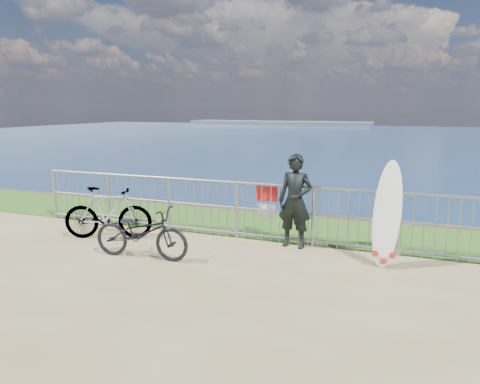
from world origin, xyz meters
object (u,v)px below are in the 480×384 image
at_px(bicycle_near, 141,233).
at_px(bicycle_far, 108,213).
at_px(surfer, 295,201).
at_px(surfboard, 387,218).

xyz_separation_m(bicycle_near, bicycle_far, (-1.27, 0.79, 0.06)).
bearing_deg(surfer, bicycle_near, -140.86).
relative_size(surfboard, bicycle_near, 1.01).
bearing_deg(bicycle_far, surfboard, -108.08).
bearing_deg(bicycle_far, bicycle_near, -143.67).
distance_m(surfboard, bicycle_far, 5.16).
xyz_separation_m(surfboard, bicycle_near, (-3.87, -1.12, -0.34)).
bearing_deg(bicycle_near, bicycle_far, 53.44).
distance_m(surfer, surfboard, 1.69).
height_order(surfer, surfboard, surfboard).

